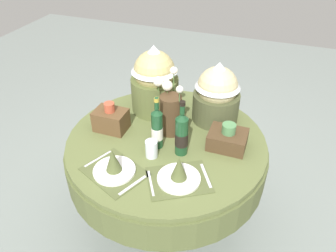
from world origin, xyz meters
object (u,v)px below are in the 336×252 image
at_px(place_setting_left, 114,166).
at_px(wine_bottle_centre, 182,134).
at_px(tumbler_near_left, 151,149).
at_px(woven_basket_side_right, 228,139).
at_px(gift_tub_back_right, 217,91).
at_px(flower_vase, 170,111).
at_px(woven_basket_side_left, 111,119).
at_px(dining_table, 166,156).
at_px(place_setting_right, 179,174).
at_px(wine_bottle_left, 157,128).
at_px(gift_tub_back_left, 154,77).

xyz_separation_m(place_setting_left, wine_bottle_centre, (0.30, 0.29, 0.09)).
bearing_deg(tumbler_near_left, woven_basket_side_right, 31.22).
bearing_deg(wine_bottle_centre, gift_tub_back_right, 76.17).
bearing_deg(flower_vase, wine_bottle_centre, -53.39).
relative_size(place_setting_left, woven_basket_side_left, 1.99).
distance_m(dining_table, place_setting_right, 0.42).
relative_size(dining_table, wine_bottle_centre, 3.58).
xyz_separation_m(place_setting_left, woven_basket_side_left, (-0.21, 0.37, 0.03)).
xyz_separation_m(place_setting_left, woven_basket_side_right, (0.55, 0.45, 0.01)).
distance_m(flower_vase, gift_tub_back_right, 0.35).
bearing_deg(wine_bottle_left, tumbler_near_left, -88.95).
bearing_deg(wine_bottle_centre, gift_tub_back_left, 129.08).
bearing_deg(gift_tub_back_right, wine_bottle_left, -122.18).
height_order(tumbler_near_left, woven_basket_side_left, woven_basket_side_left).
xyz_separation_m(place_setting_right, woven_basket_side_left, (-0.57, 0.30, 0.03)).
height_order(place_setting_right, tumbler_near_left, place_setting_right).
relative_size(gift_tub_back_right, woven_basket_side_right, 1.84).
xyz_separation_m(wine_bottle_centre, woven_basket_side_right, (0.25, 0.16, -0.08)).
height_order(dining_table, wine_bottle_left, wine_bottle_left).
bearing_deg(gift_tub_back_left, gift_tub_back_right, 2.92).
bearing_deg(place_setting_right, tumbler_near_left, 147.89).
relative_size(wine_bottle_centre, tumbler_near_left, 3.32).
relative_size(flower_vase, wine_bottle_centre, 1.16).
height_order(dining_table, tumbler_near_left, tumbler_near_left).
bearing_deg(gift_tub_back_right, gift_tub_back_left, -177.08).
relative_size(dining_table, gift_tub_back_left, 2.68).
height_order(tumbler_near_left, gift_tub_back_right, gift_tub_back_right).
distance_m(place_setting_right, flower_vase, 0.47).
distance_m(wine_bottle_centre, woven_basket_side_right, 0.30).
height_order(place_setting_left, place_setting_right, same).
bearing_deg(wine_bottle_left, place_setting_right, -47.28).
distance_m(place_setting_left, place_setting_right, 0.37).
height_order(woven_basket_side_left, woven_basket_side_right, woven_basket_side_left).
bearing_deg(dining_table, flower_vase, 93.58).
bearing_deg(place_setting_right, wine_bottle_centre, 105.03).
bearing_deg(place_setting_right, woven_basket_side_left, 152.19).
relative_size(dining_table, wine_bottle_left, 3.74).
xyz_separation_m(wine_bottle_left, woven_basket_side_right, (0.41, 0.14, -0.08)).
height_order(place_setting_right, wine_bottle_left, wine_bottle_left).
relative_size(place_setting_right, wine_bottle_centre, 1.17).
distance_m(gift_tub_back_left, gift_tub_back_right, 0.44).
height_order(wine_bottle_left, tumbler_near_left, wine_bottle_left).
relative_size(tumbler_near_left, gift_tub_back_right, 0.26).
relative_size(wine_bottle_left, woven_basket_side_left, 1.66).
distance_m(place_setting_left, gift_tub_back_right, 0.85).
bearing_deg(dining_table, woven_basket_side_right, 8.85).
bearing_deg(gift_tub_back_right, wine_bottle_centre, -103.83).
bearing_deg(wine_bottle_centre, tumbler_near_left, -150.05).
xyz_separation_m(dining_table, gift_tub_back_right, (0.24, 0.33, 0.37)).
distance_m(dining_table, woven_basket_side_left, 0.44).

